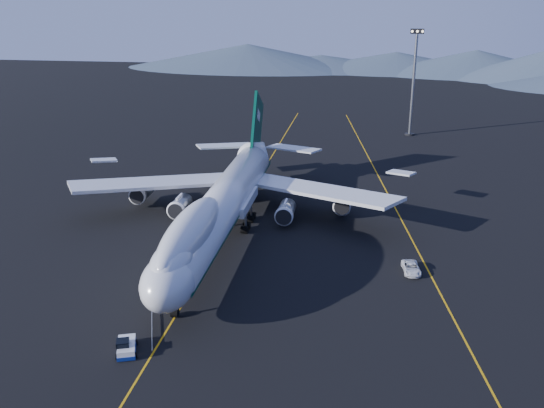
# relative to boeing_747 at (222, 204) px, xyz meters

# --- Properties ---
(ground) EXTENTS (500.00, 500.00, 0.00)m
(ground) POSITION_rel_boeing_747_xyz_m (-0.00, -0.03, -5.81)
(ground) COLOR black
(ground) RESTS_ON ground
(taxiway_line_main) EXTENTS (0.25, 220.00, 0.01)m
(taxiway_line_main) POSITION_rel_boeing_747_xyz_m (-0.00, -0.03, -5.80)
(taxiway_line_main) COLOR #D2950C
(taxiway_line_main) RESTS_ON ground
(taxiway_line_side) EXTENTS (28.08, 198.09, 0.01)m
(taxiway_line_side) POSITION_rel_boeing_747_xyz_m (30.00, 9.97, -5.80)
(taxiway_line_side) COLOR #D2950C
(taxiway_line_side) RESTS_ON ground
(boeing_747) EXTENTS (59.62, 72.43, 19.37)m
(boeing_747) POSITION_rel_boeing_747_xyz_m (0.00, 0.00, 0.00)
(boeing_747) COLOR silver
(boeing_747) RESTS_ON ground
(pushback_tug) EXTENTS (3.28, 4.48, 1.76)m
(pushback_tug) POSITION_rel_boeing_747_xyz_m (-3.00, -34.91, -5.26)
(pushback_tug) COLOR silver
(pushback_tug) RESTS_ON ground
(service_van) EXTENTS (2.84, 5.26, 1.40)m
(service_van) POSITION_rel_boeing_747_xyz_m (30.00, -9.02, -5.11)
(service_van) COLOR silver
(service_van) RESTS_ON ground
(floodlight_mast) EXTENTS (3.59, 2.69, 29.07)m
(floodlight_mast) POSITION_rel_boeing_747_xyz_m (35.00, 81.97, 8.92)
(floodlight_mast) COLOR black
(floodlight_mast) RESTS_ON ground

